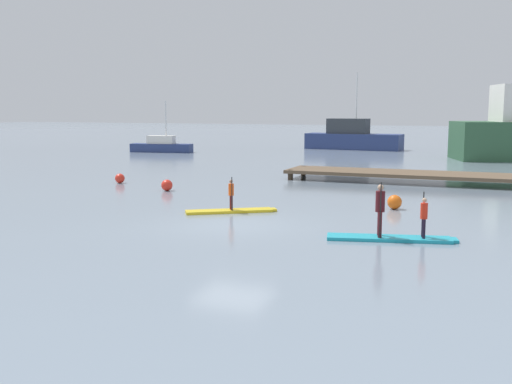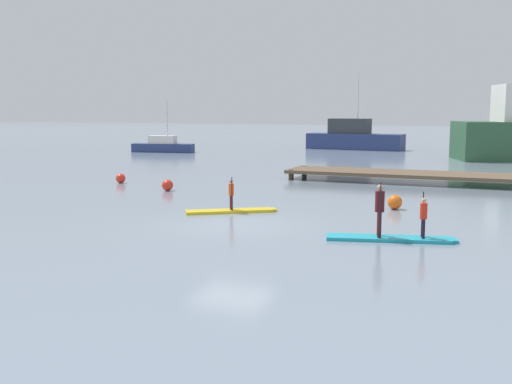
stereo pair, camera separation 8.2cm
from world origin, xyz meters
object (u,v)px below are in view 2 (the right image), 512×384
mooring_buoy_far (121,178)px  paddleboard_far (391,239)px  paddleboard_near (231,211)px  paddler_child_front (423,215)px  motor_boat_small_navy (163,146)px  mooring_buoy_mid (395,202)px  paddler_child_solo (231,193)px  fishing_boat_green_midground (354,138)px  mooring_buoy_near (167,185)px  paddler_adult (380,207)px

mooring_buoy_far → paddleboard_far: bearing=-29.0°
paddleboard_near → paddler_child_front: bearing=-18.1°
paddleboard_near → motor_boat_small_navy: 31.60m
paddler_child_front → mooring_buoy_mid: bearing=107.3°
paddler_child_solo → motor_boat_small_navy: (-18.31, 25.77, -0.16)m
paddler_child_front → mooring_buoy_far: 17.99m
fishing_boat_green_midground → mooring_buoy_near: fishing_boat_green_midground is taller
paddler_child_front → mooring_buoy_far: paddler_child_front is taller
paddler_child_front → mooring_buoy_near: bearing=152.1°
paddler_child_front → motor_boat_small_navy: 37.90m
paddler_adult → mooring_buoy_mid: (-0.44, 5.59, -0.70)m
fishing_boat_green_midground → paddler_child_front: bearing=-74.3°
paddleboard_far → mooring_buoy_mid: 5.56m
paddleboard_far → motor_boat_small_navy: (-24.56, 28.32, 0.52)m
motor_boat_small_navy → paddler_child_solo: bearing=-54.6°
mooring_buoy_far → mooring_buoy_near: bearing=-23.8°
paddler_child_solo → paddler_adult: paddler_adult is taller
paddler_child_front → mooring_buoy_mid: 5.54m
paddler_adult → paddler_child_front: paddler_adult is taller
paddler_adult → paddler_child_front: bearing=14.7°
paddler_adult → mooring_buoy_mid: paddler_adult is taller
mooring_buoy_near → fishing_boat_green_midground: bearing=87.2°
paddler_child_solo → mooring_buoy_far: 10.66m
mooring_buoy_near → mooring_buoy_mid: (10.65, -1.25, 0.01)m
fishing_boat_green_midground → motor_boat_small_navy: fishing_boat_green_midground is taller
paddleboard_near → mooring_buoy_far: bearing=146.7°
mooring_buoy_mid → mooring_buoy_near: bearing=173.3°
paddler_child_solo → mooring_buoy_mid: bearing=28.3°
fishing_boat_green_midground → motor_boat_small_navy: bearing=-145.7°
paddler_adult → mooring_buoy_near: bearing=148.3°
mooring_buoy_mid → paddler_child_front: bearing=-72.7°
mooring_buoy_near → mooring_buoy_far: size_ratio=1.07×
paddler_child_front → fishing_boat_green_midground: (-10.73, 38.11, 0.31)m
fishing_boat_green_midground → paddler_adult: bearing=-76.1°
paddler_child_solo → motor_boat_small_navy: 31.61m
paddler_adult → paddleboard_near: bearing=155.9°
paddleboard_far → mooring_buoy_mid: size_ratio=6.81×
paddler_child_front → paddler_adult: bearing=-165.3°
paddleboard_near → fishing_boat_green_midground: 35.97m
paddleboard_far → paddleboard_near: bearing=157.8°
paddleboard_far → paddler_adult: 0.99m
paddleboard_far → mooring_buoy_mid: mooring_buoy_mid is taller
fishing_boat_green_midground → mooring_buoy_far: size_ratio=18.37×
motor_boat_small_navy → mooring_buoy_mid: motor_boat_small_navy is taller
fishing_boat_green_midground → paddler_child_solo: bearing=-84.2°
mooring_buoy_mid → paddleboard_near: bearing=-151.8°
paddler_child_solo → paddleboard_far: (6.25, -2.55, -0.68)m
paddleboard_far → mooring_buoy_near: size_ratio=7.10×
fishing_boat_green_midground → mooring_buoy_near: size_ratio=17.16×
paddler_adult → paddler_child_front: 1.26m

